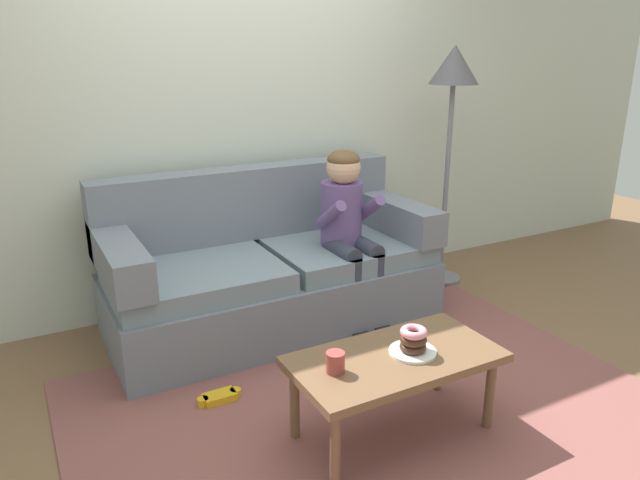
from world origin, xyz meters
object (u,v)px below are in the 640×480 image
at_px(donut, 413,347).
at_px(coffee_table, 395,365).
at_px(mug, 335,362).
at_px(couch, 269,272).
at_px(toy_controller, 220,398).
at_px(person_child, 348,221).
at_px(floor_lamp, 453,89).

bearing_deg(donut, coffee_table, 164.81).
height_order(donut, mug, mug).
distance_m(couch, toy_controller, 0.98).
bearing_deg(mug, donut, -4.06).
xyz_separation_m(coffee_table, donut, (0.08, -0.02, 0.08)).
height_order(mug, toy_controller, mug).
distance_m(coffee_table, person_child, 1.23).
xyz_separation_m(couch, toy_controller, (-0.60, -0.71, -0.32)).
bearing_deg(floor_lamp, donut, -133.77).
bearing_deg(toy_controller, couch, 73.78).
height_order(toy_controller, floor_lamp, floor_lamp).
distance_m(donut, floor_lamp, 2.15).
bearing_deg(mug, coffee_table, -1.11).
bearing_deg(donut, couch, 94.19).
bearing_deg(floor_lamp, coffee_table, -135.83).
xyz_separation_m(couch, coffee_table, (0.02, -1.32, 0.01)).
distance_m(mug, floor_lamp, 2.39).
bearing_deg(floor_lamp, mug, -141.47).
xyz_separation_m(coffee_table, mug, (-0.30, 0.01, 0.09)).
distance_m(donut, toy_controller, 1.03).
bearing_deg(person_child, couch, 154.79).
relative_size(person_child, mug, 12.24).
height_order(coffee_table, floor_lamp, floor_lamp).
distance_m(mug, toy_controller, 0.80).
distance_m(couch, coffee_table, 1.32).
xyz_separation_m(toy_controller, floor_lamp, (2.02, 0.75, 1.39)).
distance_m(toy_controller, floor_lamp, 2.57).
xyz_separation_m(donut, floor_lamp, (1.33, 1.39, 0.98)).
bearing_deg(coffee_table, donut, -15.19).
distance_m(person_child, floor_lamp, 1.26).
bearing_deg(couch, toy_controller, -129.95).
height_order(person_child, donut, person_child).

